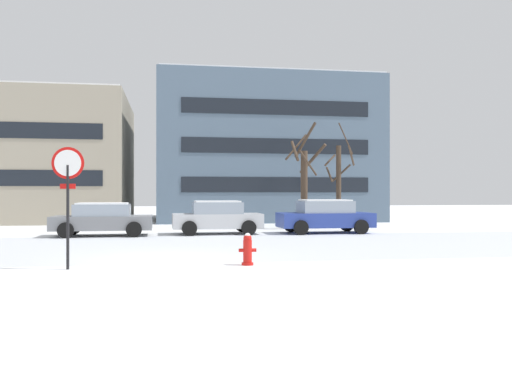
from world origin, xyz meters
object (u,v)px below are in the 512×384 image
(stop_sign, at_px, (68,183))
(parked_car_gray, at_px, (103,219))
(parked_car_silver, at_px, (217,217))
(fire_hydrant, at_px, (248,249))
(parked_car_blue, at_px, (325,216))

(stop_sign, bearing_deg, parked_car_gray, 92.26)
(parked_car_silver, bearing_deg, fire_hydrant, -90.83)
(fire_hydrant, bearing_deg, stop_sign, -178.87)
(fire_hydrant, height_order, parked_car_blue, parked_car_blue)
(stop_sign, relative_size, parked_car_gray, 0.70)
(parked_car_gray, bearing_deg, fire_hydrant, -64.92)
(stop_sign, xyz_separation_m, parked_car_gray, (-0.40, 10.14, -1.31))
(parked_car_gray, bearing_deg, parked_car_silver, 3.78)
(fire_hydrant, height_order, parked_car_gray, parked_car_gray)
(fire_hydrant, relative_size, parked_car_blue, 0.19)
(stop_sign, xyz_separation_m, parked_car_blue, (9.31, 10.23, -1.27))
(parked_car_gray, height_order, parked_car_blue, parked_car_blue)
(fire_hydrant, relative_size, parked_car_silver, 0.21)
(fire_hydrant, xyz_separation_m, parked_car_blue, (5.01, 10.14, 0.36))
(stop_sign, height_order, parked_car_blue, stop_sign)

